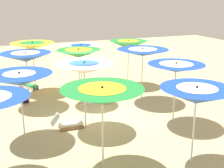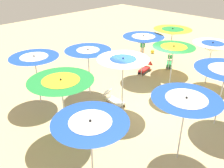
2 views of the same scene
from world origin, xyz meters
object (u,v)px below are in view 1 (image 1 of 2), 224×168
(beach_umbrella_2, at_px, (143,52))
(lounger_1, at_px, (68,123))
(beach_umbrella_4, at_px, (102,96))
(beach_umbrella_9, at_px, (20,79))
(beach_umbrella_6, at_px, (79,53))
(beach_umbrella_10, at_px, (26,57))
(beach_umbrella_1, at_px, (176,68))
(beach_umbrella_11, at_px, (32,46))
(lounger_0, at_px, (29,85))
(lounger_3, at_px, (22,96))
(beach_umbrella_7, at_px, (81,49))
(lounger_2, at_px, (95,99))
(beach_umbrella_0, at_px, (196,95))
(beach_umbrella_5, at_px, (84,68))
(beach_umbrella_3, at_px, (128,45))

(beach_umbrella_2, bearing_deg, lounger_1, 114.82)
(beach_umbrella_4, height_order, beach_umbrella_9, beach_umbrella_4)
(beach_umbrella_6, bearing_deg, beach_umbrella_10, 75.18)
(beach_umbrella_1, relative_size, beach_umbrella_10, 0.99)
(beach_umbrella_10, bearing_deg, beach_umbrella_11, -16.00)
(beach_umbrella_9, distance_m, lounger_0, 6.01)
(beach_umbrella_10, distance_m, lounger_3, 2.03)
(beach_umbrella_7, distance_m, lounger_0, 3.25)
(beach_umbrella_4, xyz_separation_m, beach_umbrella_6, (5.41, -0.90, 0.13))
(beach_umbrella_1, distance_m, lounger_0, 8.11)
(lounger_0, bearing_deg, lounger_1, -22.62)
(beach_umbrella_1, distance_m, beach_umbrella_2, 2.70)
(beach_umbrella_11, bearing_deg, beach_umbrella_7, -93.37)
(beach_umbrella_6, relative_size, lounger_1, 2.15)
(beach_umbrella_9, bearing_deg, lounger_1, -86.24)
(beach_umbrella_4, xyz_separation_m, lounger_2, (4.94, -1.46, -1.89))
(lounger_1, bearing_deg, lounger_2, 52.09)
(beach_umbrella_0, bearing_deg, beach_umbrella_5, 30.89)
(beach_umbrella_3, height_order, beach_umbrella_6, beach_umbrella_6)
(beach_umbrella_0, height_order, beach_umbrella_11, beach_umbrella_11)
(beach_umbrella_6, xyz_separation_m, lounger_0, (2.97, 1.87, -2.01))
(beach_umbrella_11, height_order, lounger_1, beach_umbrella_11)
(beach_umbrella_10, relative_size, beach_umbrella_11, 0.95)
(beach_umbrella_4, distance_m, beach_umbrella_7, 7.91)
(lounger_0, height_order, lounger_3, lounger_0)
(beach_umbrella_1, distance_m, beach_umbrella_10, 6.28)
(beach_umbrella_7, bearing_deg, lounger_0, 76.01)
(lounger_2, bearing_deg, lounger_1, 87.16)
(beach_umbrella_5, height_order, lounger_3, beach_umbrella_5)
(beach_umbrella_1, height_order, lounger_3, beach_umbrella_1)
(beach_umbrella_5, bearing_deg, beach_umbrella_3, -39.84)
(beach_umbrella_1, bearing_deg, lounger_3, 46.79)
(beach_umbrella_5, height_order, beach_umbrella_7, beach_umbrella_5)
(lounger_3, bearing_deg, lounger_0, 153.37)
(beach_umbrella_2, xyz_separation_m, beach_umbrella_6, (0.81, 2.67, 0.00))
(beach_umbrella_10, bearing_deg, lounger_2, -110.95)
(beach_umbrella_7, xyz_separation_m, beach_umbrella_9, (-5.01, 3.50, 0.04))
(beach_umbrella_0, height_order, beach_umbrella_5, beach_umbrella_5)
(beach_umbrella_9, relative_size, beach_umbrella_10, 0.97)
(beach_umbrella_5, xyz_separation_m, beach_umbrella_9, (0.03, 2.15, -0.18))
(beach_umbrella_3, bearing_deg, lounger_2, 130.58)
(beach_umbrella_0, relative_size, lounger_3, 1.91)
(beach_umbrella_6, relative_size, beach_umbrella_10, 1.04)
(beach_umbrella_5, xyz_separation_m, beach_umbrella_10, (3.30, 1.58, -0.10))
(beach_umbrella_5, bearing_deg, beach_umbrella_2, -59.43)
(beach_umbrella_4, bearing_deg, beach_umbrella_1, -61.53)
(beach_umbrella_4, xyz_separation_m, lounger_0, (8.39, 0.97, -1.89))
(beach_umbrella_4, distance_m, beach_umbrella_6, 5.49)
(beach_umbrella_2, distance_m, lounger_2, 2.94)
(lounger_2, bearing_deg, lounger_3, 6.98)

